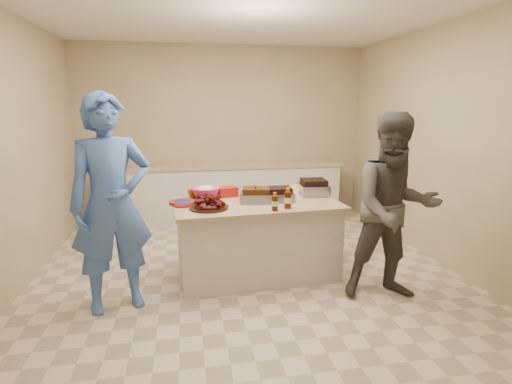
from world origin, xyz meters
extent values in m
cube|color=#47230F|center=(0.09, 0.09, 0.81)|extent=(0.36, 0.29, 0.10)
cube|color=black|center=(0.34, 0.10, 0.81)|extent=(0.31, 0.26, 0.09)
cube|color=gray|center=(0.79, 0.29, 0.81)|extent=(0.33, 0.33, 0.12)
cylinder|color=silver|center=(0.25, 0.43, 0.81)|extent=(0.35, 0.35, 0.05)
cube|color=#EDA60F|center=(0.75, 0.46, 0.81)|extent=(0.38, 0.31, 0.09)
cylinder|color=#3C1704|center=(0.21, -0.28, 0.81)|extent=(0.06, 0.06, 0.18)
cylinder|color=#3C1704|center=(0.36, -0.22, 0.81)|extent=(0.07, 0.07, 0.20)
cylinder|color=gold|center=(-0.06, 0.12, 0.81)|extent=(0.04, 0.04, 0.11)
imported|color=silver|center=(0.10, 0.20, 0.81)|extent=(0.14, 0.05, 0.14)
cylinder|color=maroon|center=(-0.66, 0.15, 0.81)|extent=(0.28, 0.28, 0.03)
cylinder|color=maroon|center=(-0.66, 0.04, 0.81)|extent=(0.18, 0.18, 0.02)
imported|color=#8E4909|center=(-0.56, 0.37, 0.81)|extent=(0.11, 0.10, 0.10)
cube|color=maroon|center=(-0.17, 0.40, 0.81)|extent=(0.24, 0.20, 0.11)
imported|color=#406BBE|center=(-1.26, -0.38, 0.00)|extent=(1.25, 2.04, 0.46)
imported|color=#504D47|center=(1.26, -0.63, 0.00)|extent=(1.07, 1.84, 0.66)
camera|label=1|loc=(-0.63, -3.89, 1.81)|focal=28.00mm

